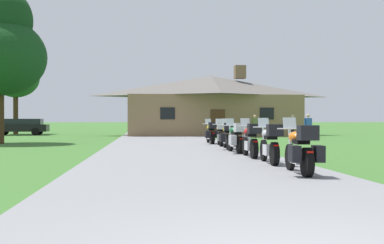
{
  "coord_description": "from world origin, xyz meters",
  "views": [
    {
      "loc": [
        -1.32,
        -3.91,
        1.29
      ],
      "look_at": [
        0.87,
        18.77,
        1.2
      ],
      "focal_mm": 44.55,
      "sensor_mm": 36.0,
      "label": 1
    }
  ],
  "objects_px": {
    "motorcycle_green_fourth_in_row": "(236,138)",
    "motorcycle_yellow_farthest_in_row": "(211,133)",
    "bystander_olive_shirt_beside_signpost": "(255,125)",
    "bystander_blue_shirt_by_tree": "(308,126)",
    "motorcycle_orange_sixth_in_row": "(220,134)",
    "parked_black_suv_far_left": "(21,126)",
    "motorcycle_silver_second_in_row": "(270,144)",
    "tree_left_far": "(16,73)",
    "motorcycle_red_third_in_row": "(250,140)",
    "motorcycle_yellow_fifth_in_row": "(228,136)",
    "motorcycle_orange_nearest_to_camera": "(301,150)",
    "bystander_blue_shirt_near_lodge": "(293,125)",
    "tree_left_near": "(0,46)"
  },
  "relations": [
    {
      "from": "motorcycle_yellow_fifth_in_row",
      "to": "bystander_blue_shirt_by_tree",
      "type": "distance_m",
      "value": 11.05
    },
    {
      "from": "bystander_blue_shirt_by_tree",
      "to": "tree_left_far",
      "type": "bearing_deg",
      "value": -48.84
    },
    {
      "from": "bystander_blue_shirt_by_tree",
      "to": "tree_left_near",
      "type": "height_order",
      "value": "tree_left_near"
    },
    {
      "from": "motorcycle_green_fourth_in_row",
      "to": "motorcycle_yellow_farthest_in_row",
      "type": "bearing_deg",
      "value": 86.1
    },
    {
      "from": "motorcycle_orange_sixth_in_row",
      "to": "parked_black_suv_far_left",
      "type": "height_order",
      "value": "parked_black_suv_far_left"
    },
    {
      "from": "tree_left_far",
      "to": "motorcycle_red_third_in_row",
      "type": "bearing_deg",
      "value": -62.65
    },
    {
      "from": "motorcycle_orange_nearest_to_camera",
      "to": "tree_left_far",
      "type": "relative_size",
      "value": 0.25
    },
    {
      "from": "motorcycle_yellow_farthest_in_row",
      "to": "bystander_blue_shirt_near_lodge",
      "type": "distance_m",
      "value": 12.1
    },
    {
      "from": "bystander_olive_shirt_beside_signpost",
      "to": "motorcycle_silver_second_in_row",
      "type": "bearing_deg",
      "value": 80.91
    },
    {
      "from": "motorcycle_red_third_in_row",
      "to": "motorcycle_yellow_farthest_in_row",
      "type": "relative_size",
      "value": 1.0
    },
    {
      "from": "motorcycle_yellow_farthest_in_row",
      "to": "parked_black_suv_far_left",
      "type": "height_order",
      "value": "parked_black_suv_far_left"
    },
    {
      "from": "motorcycle_silver_second_in_row",
      "to": "motorcycle_yellow_farthest_in_row",
      "type": "bearing_deg",
      "value": 93.12
    },
    {
      "from": "motorcycle_red_third_in_row",
      "to": "bystander_blue_shirt_by_tree",
      "type": "bearing_deg",
      "value": 64.54
    },
    {
      "from": "motorcycle_orange_sixth_in_row",
      "to": "motorcycle_orange_nearest_to_camera",
      "type": "bearing_deg",
      "value": -86.05
    },
    {
      "from": "motorcycle_orange_nearest_to_camera",
      "to": "motorcycle_silver_second_in_row",
      "type": "height_order",
      "value": "same"
    },
    {
      "from": "motorcycle_yellow_farthest_in_row",
      "to": "bystander_blue_shirt_near_lodge",
      "type": "xyz_separation_m",
      "value": [
        7.39,
        9.57,
        0.34
      ]
    },
    {
      "from": "motorcycle_silver_second_in_row",
      "to": "bystander_blue_shirt_near_lodge",
      "type": "height_order",
      "value": "bystander_blue_shirt_near_lodge"
    },
    {
      "from": "motorcycle_green_fourth_in_row",
      "to": "motorcycle_yellow_farthest_in_row",
      "type": "relative_size",
      "value": 1.0
    },
    {
      "from": "motorcycle_yellow_farthest_in_row",
      "to": "bystander_blue_shirt_by_tree",
      "type": "bearing_deg",
      "value": 30.72
    },
    {
      "from": "bystander_blue_shirt_near_lodge",
      "to": "tree_left_far",
      "type": "distance_m",
      "value": 25.75
    },
    {
      "from": "motorcycle_red_third_in_row",
      "to": "motorcycle_yellow_fifth_in_row",
      "type": "height_order",
      "value": "same"
    },
    {
      "from": "motorcycle_red_third_in_row",
      "to": "bystander_blue_shirt_near_lodge",
      "type": "relative_size",
      "value": 1.24
    },
    {
      "from": "motorcycle_yellow_farthest_in_row",
      "to": "bystander_blue_shirt_by_tree",
      "type": "height_order",
      "value": "bystander_blue_shirt_by_tree"
    },
    {
      "from": "bystander_blue_shirt_near_lodge",
      "to": "bystander_olive_shirt_beside_signpost",
      "type": "relative_size",
      "value": 1.01
    },
    {
      "from": "motorcycle_orange_sixth_in_row",
      "to": "bystander_olive_shirt_beside_signpost",
      "type": "height_order",
      "value": "bystander_olive_shirt_beside_signpost"
    },
    {
      "from": "motorcycle_yellow_fifth_in_row",
      "to": "bystander_blue_shirt_by_tree",
      "type": "height_order",
      "value": "bystander_blue_shirt_by_tree"
    },
    {
      "from": "motorcycle_orange_nearest_to_camera",
      "to": "tree_left_far",
      "type": "bearing_deg",
      "value": 116.7
    },
    {
      "from": "motorcycle_red_third_in_row",
      "to": "bystander_blue_shirt_near_lodge",
      "type": "height_order",
      "value": "bystander_blue_shirt_near_lodge"
    },
    {
      "from": "motorcycle_orange_sixth_in_row",
      "to": "bystander_blue_shirt_by_tree",
      "type": "bearing_deg",
      "value": 48.15
    },
    {
      "from": "motorcycle_green_fourth_in_row",
      "to": "motorcycle_yellow_fifth_in_row",
      "type": "relative_size",
      "value": 1.0
    },
    {
      "from": "bystander_blue_shirt_near_lodge",
      "to": "bystander_olive_shirt_beside_signpost",
      "type": "xyz_separation_m",
      "value": [
        -2.98,
        -0.59,
        -0.02
      ]
    },
    {
      "from": "motorcycle_green_fourth_in_row",
      "to": "motorcycle_yellow_fifth_in_row",
      "type": "distance_m",
      "value": 2.34
    },
    {
      "from": "motorcycle_orange_sixth_in_row",
      "to": "bystander_blue_shirt_near_lodge",
      "type": "relative_size",
      "value": 1.24
    },
    {
      "from": "tree_left_far",
      "to": "parked_black_suv_far_left",
      "type": "height_order",
      "value": "tree_left_far"
    },
    {
      "from": "motorcycle_red_third_in_row",
      "to": "tree_left_near",
      "type": "xyz_separation_m",
      "value": [
        -11.36,
        11.36,
        4.71
      ]
    },
    {
      "from": "motorcycle_orange_sixth_in_row",
      "to": "parked_black_suv_far_left",
      "type": "xyz_separation_m",
      "value": [
        -14.13,
        18.97,
        0.16
      ]
    },
    {
      "from": "motorcycle_red_third_in_row",
      "to": "bystander_blue_shirt_near_lodge",
      "type": "xyz_separation_m",
      "value": [
        7.33,
        18.76,
        0.33
      ]
    },
    {
      "from": "motorcycle_yellow_fifth_in_row",
      "to": "motorcycle_silver_second_in_row",
      "type": "bearing_deg",
      "value": -86.43
    },
    {
      "from": "motorcycle_silver_second_in_row",
      "to": "motorcycle_green_fourth_in_row",
      "type": "height_order",
      "value": "same"
    },
    {
      "from": "motorcycle_yellow_fifth_in_row",
      "to": "parked_black_suv_far_left",
      "type": "xyz_separation_m",
      "value": [
        -14.03,
        21.55,
        0.17
      ]
    },
    {
      "from": "motorcycle_orange_sixth_in_row",
      "to": "parked_black_suv_far_left",
      "type": "bearing_deg",
      "value": 130.89
    },
    {
      "from": "motorcycle_orange_sixth_in_row",
      "to": "bystander_olive_shirt_beside_signpost",
      "type": "xyz_separation_m",
      "value": [
        4.24,
        11.08,
        0.31
      ]
    },
    {
      "from": "bystander_olive_shirt_beside_signpost",
      "to": "bystander_blue_shirt_by_tree",
      "type": "relative_size",
      "value": 1.0
    },
    {
      "from": "motorcycle_yellow_farthest_in_row",
      "to": "parked_black_suv_far_left",
      "type": "distance_m",
      "value": 21.9
    },
    {
      "from": "motorcycle_green_fourth_in_row",
      "to": "bystander_olive_shirt_beside_signpost",
      "type": "bearing_deg",
      "value": 70.7
    },
    {
      "from": "motorcycle_yellow_fifth_in_row",
      "to": "tree_left_far",
      "type": "bearing_deg",
      "value": 124.64
    },
    {
      "from": "motorcycle_red_third_in_row",
      "to": "bystander_olive_shirt_beside_signpost",
      "type": "xyz_separation_m",
      "value": [
        4.35,
        18.18,
        0.31
      ]
    },
    {
      "from": "motorcycle_red_third_in_row",
      "to": "parked_black_suv_far_left",
      "type": "xyz_separation_m",
      "value": [
        -14.02,
        26.06,
        0.16
      ]
    },
    {
      "from": "motorcycle_red_third_in_row",
      "to": "bystander_blue_shirt_by_tree",
      "type": "height_order",
      "value": "bystander_blue_shirt_by_tree"
    },
    {
      "from": "motorcycle_green_fourth_in_row",
      "to": "bystander_olive_shirt_beside_signpost",
      "type": "relative_size",
      "value": 1.25
    }
  ]
}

